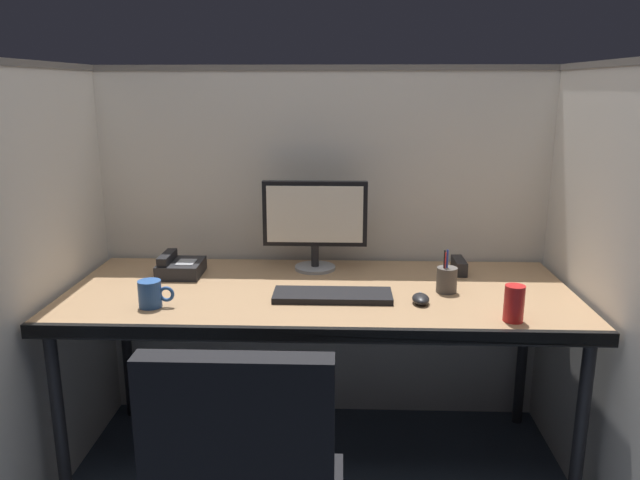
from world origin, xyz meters
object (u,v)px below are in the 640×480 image
object	(u,v)px
soda_can	(514,303)
desk_phone	(180,267)
desk	(319,303)
computer_mouse	(421,299)
monitor_center	(315,219)
keyboard_main	(333,295)
pen_cup	(447,279)
red_stapler	(459,266)
coffee_mug	(151,294)

from	to	relation	value
soda_can	desk_phone	world-z (taller)	soda_can
soda_can	desk_phone	distance (m)	1.31
desk	computer_mouse	world-z (taller)	computer_mouse
monitor_center	keyboard_main	bearing A→B (deg)	-77.42
desk	desk_phone	distance (m)	0.61
pen_cup	monitor_center	bearing A→B (deg)	151.56
desk_phone	pen_cup	distance (m)	1.07
desk	pen_cup	bearing A→B (deg)	-0.28
desk_phone	red_stapler	size ratio (longest dim) A/B	1.27
keyboard_main	red_stapler	distance (m)	0.62
red_stapler	pen_cup	distance (m)	0.27
keyboard_main	red_stapler	xyz separation A→B (m)	(0.52, 0.34, 0.02)
monitor_center	computer_mouse	distance (m)	0.60
monitor_center	soda_can	world-z (taller)	monitor_center
monitor_center	pen_cup	size ratio (longest dim) A/B	2.62
monitor_center	desk_phone	distance (m)	0.59
coffee_mug	red_stapler	world-z (taller)	coffee_mug
computer_mouse	soda_can	xyz separation A→B (m)	(0.28, -0.15, 0.04)
desk	keyboard_main	distance (m)	0.12
pen_cup	computer_mouse	bearing A→B (deg)	-130.72
computer_mouse	pen_cup	xyz separation A→B (m)	(0.11, 0.13, 0.03)
computer_mouse	desk_phone	xyz separation A→B (m)	(-0.94, 0.30, 0.02)
coffee_mug	soda_can	distance (m)	1.23
desk	computer_mouse	distance (m)	0.39
desk	pen_cup	world-z (taller)	pen_cup
coffee_mug	keyboard_main	bearing A→B (deg)	10.04
keyboard_main	coffee_mug	size ratio (longest dim) A/B	3.41
keyboard_main	pen_cup	bearing A→B (deg)	11.41
desk_phone	monitor_center	bearing A→B (deg)	10.18
coffee_mug	red_stapler	distance (m)	1.23
keyboard_main	desk_phone	distance (m)	0.68
computer_mouse	pen_cup	size ratio (longest dim) A/B	0.59
desk	desk_phone	world-z (taller)	desk_phone
monitor_center	coffee_mug	bearing A→B (deg)	-139.51
desk	soda_can	bearing A→B (deg)	-23.81
monitor_center	red_stapler	world-z (taller)	monitor_center
monitor_center	keyboard_main	distance (m)	0.42
computer_mouse	desk_phone	bearing A→B (deg)	162.14
monitor_center	computer_mouse	world-z (taller)	monitor_center
pen_cup	soda_can	bearing A→B (deg)	-58.79
coffee_mug	computer_mouse	bearing A→B (deg)	4.16
computer_mouse	desk	bearing A→B (deg)	160.25
computer_mouse	red_stapler	xyz separation A→B (m)	(0.20, 0.38, 0.01)
monitor_center	coffee_mug	size ratio (longest dim) A/B	3.41
keyboard_main	pen_cup	size ratio (longest dim) A/B	2.62
desk	red_stapler	bearing A→B (deg)	23.78
pen_cup	red_stapler	bearing A→B (deg)	69.80
desk	coffee_mug	bearing A→B (deg)	-161.00
red_stapler	computer_mouse	bearing A→B (deg)	-118.11
soda_can	red_stapler	bearing A→B (deg)	98.35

